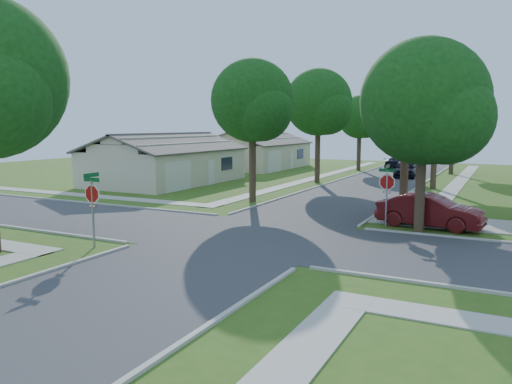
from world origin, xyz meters
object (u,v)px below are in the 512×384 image
at_px(house_nw_near, 166,165).
at_px(car_curb_east, 406,169).
at_px(tree_e_far, 454,114).
at_px(car_driveway, 430,211).
at_px(tree_w_mid, 319,105).
at_px(house_nw_far, 257,155).
at_px(tree_w_near, 253,105).
at_px(stop_sign_ne, 387,185).
at_px(tree_e_near, 408,110).
at_px(car_curb_west, 398,163).
at_px(tree_e_mid, 437,106).
at_px(stop_sign_sw, 92,197).
at_px(tree_ne_corner, 425,108).
at_px(tree_w_far, 360,119).

height_order(house_nw_near, car_curb_east, house_nw_near).
bearing_deg(tree_e_far, car_driveway, -86.32).
distance_m(tree_w_mid, car_curb_east, 11.39).
xyz_separation_m(house_nw_near, house_nw_far, (0.00, 17.00, 0.00)).
relative_size(tree_w_mid, house_nw_far, 0.70).
xyz_separation_m(tree_e_far, house_nw_near, (-20.75, -19.01, -4.46)).
relative_size(tree_e_far, tree_w_near, 0.97).
distance_m(stop_sign_ne, tree_w_near, 11.07).
height_order(tree_e_near, car_curb_west, tree_e_near).
bearing_deg(house_nw_far, tree_e_mid, -27.91).
xyz_separation_m(stop_sign_sw, tree_e_far, (9.45, 38.71, 3.95)).
bearing_deg(car_curb_west, tree_ne_corner, 110.15).
bearing_deg(car_curb_east, tree_e_mid, -70.35).
height_order(tree_e_mid, tree_w_near, tree_e_mid).
xyz_separation_m(tree_ne_corner, car_curb_east, (-5.16, 24.75, -4.79)).
bearing_deg(tree_w_near, stop_sign_ne, -24.74).
bearing_deg(car_curb_east, tree_w_mid, -130.76).
height_order(stop_sign_ne, car_curb_east, stop_sign_ne).
relative_size(car_driveway, car_curb_east, 1.03).
bearing_deg(car_curb_west, tree_w_near, 90.43).
distance_m(tree_w_near, car_curb_west, 29.16).
height_order(house_nw_near, house_nw_far, same).
distance_m(stop_sign_sw, tree_ne_corner, 14.64).
height_order(tree_w_near, house_nw_near, tree_w_near).
bearing_deg(stop_sign_sw, car_driveway, 42.10).
bearing_deg(house_nw_far, tree_e_near, -47.94).
distance_m(stop_sign_ne, tree_e_mid, 16.84).
height_order(tree_ne_corner, house_nw_far, tree_ne_corner).
height_order(tree_e_mid, tree_ne_corner, tree_e_mid).
relative_size(stop_sign_sw, house_nw_far, 0.22).
height_order(tree_w_near, tree_w_mid, tree_w_mid).
height_order(tree_w_near, car_curb_east, tree_w_near).
distance_m(tree_w_near, car_curb_east, 21.46).
distance_m(stop_sign_sw, tree_w_mid, 26.09).
bearing_deg(car_driveway, stop_sign_ne, 120.01).
bearing_deg(house_nw_far, tree_ne_corner, -51.19).
relative_size(stop_sign_ne, tree_w_near, 0.33).
bearing_deg(tree_e_mid, tree_e_near, -90.03).
distance_m(tree_e_far, tree_w_mid, 16.05).
height_order(stop_sign_ne, car_curb_west, stop_sign_ne).
xyz_separation_m(tree_ne_corner, house_nw_far, (-22.35, 27.79, -4.08)).
bearing_deg(tree_w_mid, tree_w_far, 90.05).
height_order(stop_sign_ne, tree_ne_corner, tree_ne_corner).
relative_size(tree_e_far, house_nw_near, 0.64).
xyz_separation_m(tree_e_far, house_nw_far, (-20.75, -2.01, -4.46)).
relative_size(stop_sign_ne, car_driveway, 0.61).
xyz_separation_m(tree_e_far, tree_ne_corner, (1.61, -29.80, -0.39)).
bearing_deg(car_curb_east, car_curb_west, 101.31).
height_order(tree_e_mid, house_nw_near, tree_e_mid).
relative_size(stop_sign_ne, car_curb_east, 0.63).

